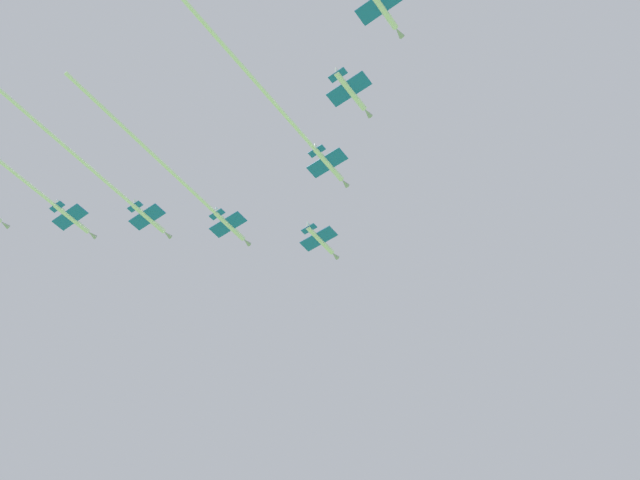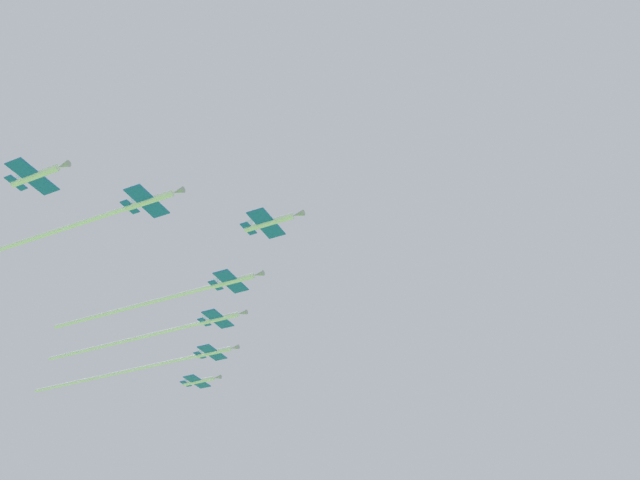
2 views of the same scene
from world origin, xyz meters
TOP-DOWN VIEW (x-y plane):
  - jet_lead at (1.66, -4.83)m, footprint 10.32×13.41m
  - jet_port_inner at (3.99, 32.36)m, footprint 24.31×56.99m
  - jet_starboard_inner at (-25.46, 22.54)m, footprint 25.47×60.00m
  - jet_port_outer at (13.11, 51.89)m, footprint 25.62×60.39m
  - jet_starboard_outer at (-38.42, 13.02)m, footprint 10.32×13.41m
  - jet_center_rear at (22.03, 71.93)m, footprint 28.80×68.68m
  - jet_port_trail at (-57.05, 18.29)m, footprint 10.32×13.41m

SIDE VIEW (x-z plane):
  - jet_starboard_outer at x=-38.42m, z-range 133.69..136.51m
  - jet_port_trail at x=-57.05m, z-range 133.93..136.75m
  - jet_port_inner at x=3.99m, z-range 134.11..136.93m
  - jet_lead at x=1.66m, z-range 134.44..137.26m
  - jet_starboard_inner at x=-25.46m, z-range 134.76..137.58m
  - jet_center_rear at x=22.03m, z-range 134.95..137.76m
  - jet_port_outer at x=13.11m, z-range 135.19..138.01m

